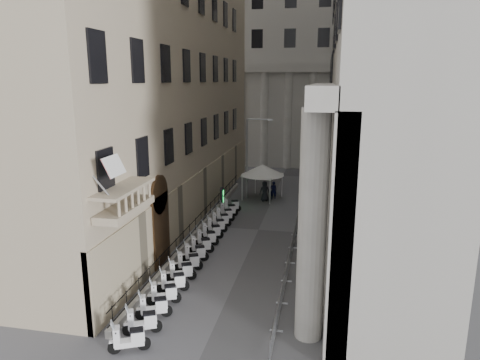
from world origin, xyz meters
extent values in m
cube|color=tan|center=(-7.50, 22.00, 17.00)|extent=(5.00, 36.00, 34.00)
cube|color=beige|center=(0.00, 48.00, 15.00)|extent=(22.00, 10.00, 30.00)
cylinder|color=white|center=(-2.78, 27.01, 1.12)|extent=(0.06, 0.06, 2.25)
cylinder|color=white|center=(0.08, 27.01, 1.12)|extent=(0.06, 0.06, 2.25)
cylinder|color=white|center=(-2.78, 29.88, 1.12)|extent=(0.06, 0.06, 2.25)
cylinder|color=white|center=(0.08, 29.88, 1.12)|extent=(0.06, 0.06, 2.25)
cube|color=silver|center=(-1.35, 28.44, 2.30)|extent=(3.07, 3.07, 0.12)
cone|color=silver|center=(-1.35, 28.44, 2.81)|extent=(4.09, 4.09, 1.02)
cylinder|color=#96999F|center=(-2.50, 27.94, 3.77)|extent=(0.16, 0.16, 7.54)
cylinder|color=#96999F|center=(-1.37, 27.98, 7.54)|extent=(2.27, 0.20, 0.12)
cube|color=#96999F|center=(-0.33, 28.02, 7.49)|extent=(0.48, 0.22, 0.14)
cube|color=black|center=(-4.03, 24.07, 0.91)|extent=(0.39, 0.89, 1.82)
cube|color=#19E54C|center=(-3.89, 24.09, 1.11)|extent=(0.14, 0.65, 1.01)
imported|color=black|center=(0.06, 28.01, 0.86)|extent=(0.71, 0.56, 1.72)
imported|color=black|center=(3.00, 34.97, 0.84)|extent=(1.03, 1.03, 1.69)
imported|color=black|center=(-0.65, 27.15, 0.95)|extent=(1.08, 0.89, 1.91)
camera|label=1|loc=(4.57, -11.16, 11.03)|focal=32.00mm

